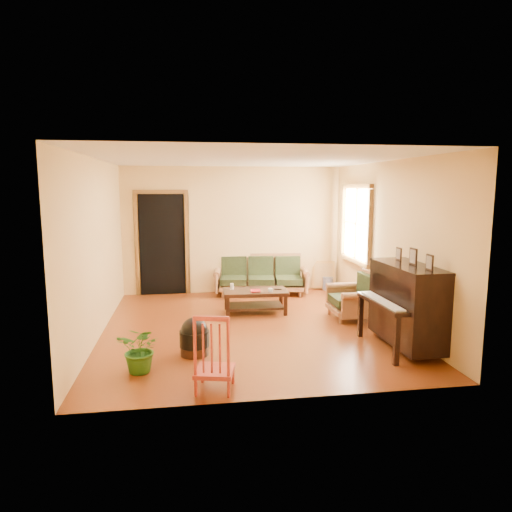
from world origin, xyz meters
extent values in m
plane|color=#57220B|center=(0.00, 0.00, 0.00)|extent=(5.00, 5.00, 0.00)
cube|color=black|center=(-1.45, 2.48, 1.02)|extent=(1.08, 0.16, 2.05)
cube|color=white|center=(2.21, 1.30, 1.50)|extent=(0.12, 1.36, 1.46)
cube|color=brown|center=(0.54, 2.17, 0.40)|extent=(1.96, 1.03, 0.80)
cube|color=black|center=(0.21, 0.81, 0.20)|extent=(1.13, 0.65, 0.40)
cube|color=brown|center=(1.74, 0.22, 0.40)|extent=(0.78, 0.81, 0.80)
cube|color=black|center=(1.99, -1.26, 0.58)|extent=(0.80, 1.33, 1.16)
cylinder|color=black|center=(-0.88, -1.08, 0.19)|extent=(0.39, 0.39, 0.37)
cube|color=maroon|center=(-0.68, -2.17, 0.44)|extent=(0.50, 0.53, 0.87)
cube|color=#C08F40|center=(1.94, 2.43, 0.32)|extent=(0.49, 0.24, 0.64)
cylinder|color=#2E3F8C|center=(2.01, 2.33, 0.14)|extent=(0.24, 0.24, 0.28)
imported|color=#27611B|center=(-1.51, -1.57, 0.29)|extent=(0.65, 0.61, 0.58)
imported|color=maroon|center=(0.12, 0.71, 0.41)|extent=(0.18, 0.24, 0.02)
cylinder|color=white|center=(-0.19, 0.92, 0.46)|extent=(0.06, 0.06, 0.11)
cylinder|color=white|center=(0.45, 0.67, 0.43)|extent=(0.10, 0.10, 0.05)
cube|color=black|center=(0.61, 0.80, 0.41)|extent=(0.14, 0.07, 0.01)
camera|label=1|loc=(-0.94, -6.88, 2.19)|focal=32.00mm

